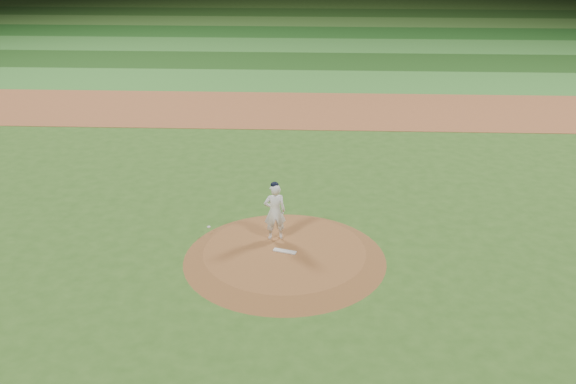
{
  "coord_description": "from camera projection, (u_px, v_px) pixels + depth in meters",
  "views": [
    {
      "loc": [
        0.75,
        -15.17,
        8.76
      ],
      "look_at": [
        0.0,
        2.0,
        1.1
      ],
      "focal_mm": 40.0,
      "sensor_mm": 36.0,
      "label": 1
    }
  ],
  "objects": [
    {
      "name": "outfield_stripe_0",
      "position": [
        302.0,
        81.0,
        35.23
      ],
      "size": [
        70.0,
        5.0,
        0.02
      ],
      "primitive_type": "cube",
      "color": "#377C2D",
      "rests_on": "ground"
    },
    {
      "name": "rosin_bag",
      "position": [
        209.0,
        227.0,
        18.55
      ],
      "size": [
        0.11,
        0.11,
        0.06
      ],
      "primitive_type": "ellipsoid",
      "color": "silver",
      "rests_on": "pitchers_mound"
    },
    {
      "name": "outfield_stripe_3",
      "position": [
        307.0,
        32.0,
        48.92
      ],
      "size": [
        70.0,
        5.0,
        0.02
      ],
      "primitive_type": "cube",
      "color": "#1C4E19",
      "rests_on": "ground"
    },
    {
      "name": "outfield_stripe_1",
      "position": [
        304.0,
        61.0,
        39.79
      ],
      "size": [
        70.0,
        5.0,
        0.02
      ],
      "primitive_type": "cube",
      "color": "#1C4616",
      "rests_on": "ground"
    },
    {
      "name": "outfield_stripe_4",
      "position": [
        308.0,
        22.0,
        53.48
      ],
      "size": [
        70.0,
        5.0,
        0.02
      ],
      "primitive_type": "cube",
      "color": "#3B6C27",
      "rests_on": "ground"
    },
    {
      "name": "infield_dirt_band",
      "position": [
        299.0,
        110.0,
        30.21
      ],
      "size": [
        70.0,
        6.0,
        0.02
      ],
      "primitive_type": "cube",
      "color": "#95542E",
      "rests_on": "ground"
    },
    {
      "name": "ground",
      "position": [
        285.0,
        259.0,
        17.44
      ],
      "size": [
        120.0,
        120.0,
        0.0
      ],
      "primitive_type": "plane",
      "color": "#325C1D",
      "rests_on": "ground"
    },
    {
      "name": "pitching_rubber",
      "position": [
        285.0,
        251.0,
        17.28
      ],
      "size": [
        0.65,
        0.33,
        0.03
      ],
      "primitive_type": "cube",
      "rotation": [
        0.0,
        0.0,
        -0.29
      ],
      "color": "silver",
      "rests_on": "pitchers_mound"
    },
    {
      "name": "pitchers_mound",
      "position": [
        285.0,
        255.0,
        17.39
      ],
      "size": [
        5.5,
        5.5,
        0.25
      ],
      "primitive_type": "cone",
      "color": "brown",
      "rests_on": "ground"
    },
    {
      "name": "pitcher_on_mound",
      "position": [
        275.0,
        211.0,
        17.64
      ],
      "size": [
        0.67,
        0.51,
        1.72
      ],
      "color": "white",
      "rests_on": "pitchers_mound"
    },
    {
      "name": "outfield_stripe_2",
      "position": [
        305.0,
        45.0,
        44.36
      ],
      "size": [
        70.0,
        5.0,
        0.02
      ],
      "primitive_type": "cube",
      "color": "#35792C",
      "rests_on": "ground"
    },
    {
      "name": "outfield_stripe_5",
      "position": [
        309.0,
        13.0,
        58.05
      ],
      "size": [
        70.0,
        5.0,
        0.02
      ],
      "primitive_type": "cube",
      "color": "#214817",
      "rests_on": "ground"
    }
  ]
}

